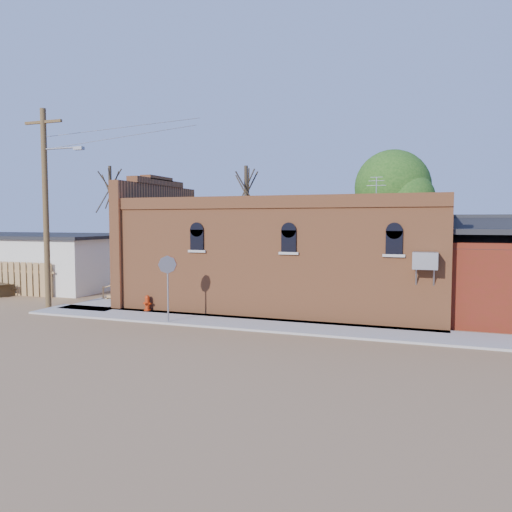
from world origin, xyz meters
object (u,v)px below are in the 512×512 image
(stop_sign, at_px, (168,271))
(trash_barrel, at_px, (159,287))
(brick_bar, at_px, (282,256))
(utility_pole, at_px, (47,204))
(fire_hydrant, at_px, (147,303))

(stop_sign, bearing_deg, trash_barrel, 110.34)
(brick_bar, distance_m, trash_barrel, 7.21)
(utility_pole, bearing_deg, trash_barrel, 59.92)
(brick_bar, distance_m, stop_sign, 6.24)
(brick_bar, relative_size, utility_pole, 1.82)
(brick_bar, xyz_separation_m, trash_barrel, (-6.94, 0.62, -1.84))
(utility_pole, relative_size, trash_barrel, 10.70)
(brick_bar, relative_size, stop_sign, 6.36)
(stop_sign, relative_size, trash_barrel, 3.07)
(stop_sign, distance_m, trash_barrel, 7.47)
(brick_bar, height_order, stop_sign, brick_bar)
(utility_pole, xyz_separation_m, stop_sign, (6.85, -1.20, -2.71))
(brick_bar, xyz_separation_m, stop_sign, (-2.93, -5.49, -0.28))
(brick_bar, height_order, fire_hydrant, brick_bar)
(brick_bar, relative_size, trash_barrel, 19.51)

